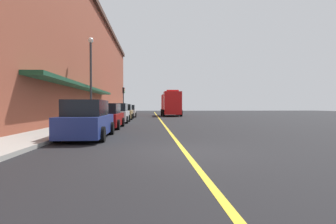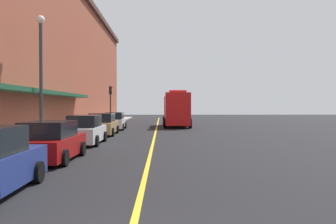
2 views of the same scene
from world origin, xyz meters
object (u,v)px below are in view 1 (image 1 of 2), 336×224
parked_car_2 (118,114)px  parked_car_1 (106,117)px  fire_truck (171,104)px  parking_meter_1 (114,110)px  parked_car_0 (87,120)px  traffic_light_near (123,96)px  parked_car_4 (129,111)px  parking_meter_0 (119,109)px  street_lamp_left (91,70)px  parked_car_3 (124,112)px

parked_car_2 → parked_car_1: bearing=179.0°
fire_truck → parking_meter_1: size_ratio=5.77×
parked_car_0 → traffic_light_near: 30.81m
parked_car_1 → fire_truck: 23.62m
parked_car_4 → fire_truck: 7.36m
parked_car_2 → parking_meter_0: parked_car_2 is taller
parked_car_2 → fire_truck: size_ratio=0.58×
parking_meter_1 → parked_car_4: bearing=70.9°
parked_car_0 → street_lamp_left: size_ratio=0.70×
street_lamp_left → traffic_light_near: (0.66, 20.59, -1.24)m
parked_car_4 → street_lamp_left: bearing=170.3°
street_lamp_left → parked_car_0: bearing=-78.8°
traffic_light_near → parking_meter_1: bearing=-90.3°
parked_car_0 → parking_meter_1: size_ratio=3.63×
traffic_light_near → parked_car_0: bearing=-87.5°
parked_car_4 → parking_meter_1: parked_car_4 is taller
parked_car_0 → parking_meter_1: bearing=3.1°
fire_truck → street_lamp_left: (-8.02, -18.31, 2.60)m
parked_car_1 → fire_truck: (6.10, 22.80, 1.03)m
parked_car_1 → parked_car_2: parked_car_2 is taller
parked_car_0 → parked_car_4: size_ratio=1.04×
parked_car_1 → street_lamp_left: size_ratio=0.64×
parked_car_0 → parking_meter_1: parked_car_0 is taller
fire_truck → street_lamp_left: 20.16m
parked_car_0 → parking_meter_0: (-1.40, 25.17, 0.25)m
parked_car_2 → parking_meter_1: size_ratio=3.37×
parking_meter_0 → traffic_light_near: (0.06, 5.52, 2.10)m
parked_car_1 → traffic_light_near: (-1.26, 25.08, 2.39)m
parked_car_3 → parking_meter_1: 2.48m
parking_meter_1 → parked_car_0: bearing=-86.0°
parked_car_0 → parked_car_2: parked_car_0 is taller
parked_car_0 → parked_car_3: parked_car_0 is taller
parked_car_0 → parked_car_4: 24.29m
parked_car_3 → parked_car_4: parked_car_3 is taller
parked_car_1 → parking_meter_0: (-1.32, 19.55, 0.29)m
parked_car_0 → fire_truck: fire_truck is taller
parked_car_2 → parking_meter_1: (-1.40, 8.43, 0.26)m
parking_meter_1 → traffic_light_near: traffic_light_near is taller
parked_car_2 → parking_meter_1: bearing=9.2°
fire_truck → parking_meter_0: bearing=-67.2°
fire_truck → street_lamp_left: size_ratio=1.11×
fire_truck → parked_car_1: bearing=-15.8°
fire_truck → traffic_light_near: bearing=-108.0°
parking_meter_0 → parking_meter_1: size_ratio=1.00×
parked_car_1 → parking_meter_0: 19.60m
parked_car_4 → street_lamp_left: street_lamp_left is taller
parked_car_2 → parked_car_4: 12.53m
parked_car_0 → parked_car_2: size_ratio=1.08×
parking_meter_1 → parked_car_1: bearing=-84.8°
parking_meter_1 → traffic_light_near: size_ratio=0.31×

